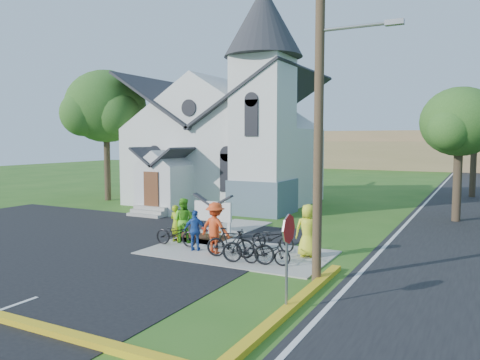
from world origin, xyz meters
The scene contains 22 objects.
ground centered at (0.00, 0.00, 0.00)m, with size 120.00×120.00×0.00m, color #2C5C1A.
parking_lot centered at (-7.00, -2.00, 0.01)m, with size 20.00×16.00×0.02m, color black.
sidewalk centered at (1.50, 0.50, 0.03)m, with size 7.00×4.00×0.05m, color #9A958B.
church centered at (-5.48, 12.48, 5.25)m, with size 12.35×12.00×13.00m.
church_sign centered at (-1.20, 3.20, 1.03)m, with size 2.20×0.40×1.70m.
flower_bed centered at (-1.20, 2.30, 0.04)m, with size 2.60×1.10×0.07m, color #371A0F.
utility_pole centered at (5.36, -1.50, 5.40)m, with size 3.45×0.28×10.00m.
stop_sign centered at (5.43, -4.20, 1.78)m, with size 0.11×0.76×2.48m.
tree_lot_corner centered at (-14.00, 10.00, 6.60)m, with size 5.60×5.60×9.15m.
tree_road_near centered at (8.50, 12.00, 5.21)m, with size 4.00×4.00×7.05m.
tree_road_mid centered at (9.00, 24.00, 5.78)m, with size 4.40×4.40×7.80m.
distant_hills centered at (3.36, 56.33, 2.17)m, with size 61.00×10.00×5.60m.
cyclist_0 centered at (-1.60, 0.87, 0.83)m, with size 0.57×0.37×1.56m, color #9EBC16.
bike_0 centered at (-1.19, 0.28, 0.54)m, with size 0.66×1.88×0.99m, color black.
cyclist_1 centered at (-1.32, 0.97, 0.97)m, with size 0.90×0.70×1.85m, color #5ECA26.
bike_1 centered at (1.67, -0.35, 0.59)m, with size 0.51×1.81×1.09m, color black.
cyclist_2 centered at (-0.04, -0.04, 0.83)m, with size 0.92×0.38×1.57m, color #204EA4.
bike_2 centered at (2.59, 1.35, 0.54)m, with size 0.65×1.86×0.98m, color black.
cyclist_3 centered at (0.85, -0.04, 1.02)m, with size 1.25×0.72×1.93m, color #E84619.
bike_3 centered at (2.62, -0.82, 0.62)m, with size 0.53×1.88×1.13m, color black.
cyclist_4 centered at (4.11, 1.07, 1.02)m, with size 0.95×0.62×1.94m, color yellow.
bike_4 centered at (3.24, -0.65, 0.49)m, with size 0.58×1.67×0.88m, color black.
Camera 1 is at (9.71, -14.97, 4.34)m, focal length 35.00 mm.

